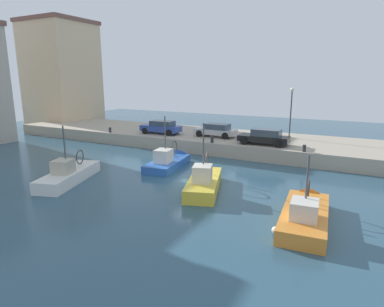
% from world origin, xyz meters
% --- Properties ---
extents(water_surface, '(80.00, 80.00, 0.00)m').
position_xyz_m(water_surface, '(0.00, 0.00, 0.00)').
color(water_surface, '#2D5166').
rests_on(water_surface, ground).
extents(quay_wall, '(9.00, 56.00, 1.20)m').
position_xyz_m(quay_wall, '(11.50, 0.00, 0.60)').
color(quay_wall, '#ADA08C').
rests_on(quay_wall, ground).
extents(fishing_boat_blue, '(5.98, 2.75, 5.02)m').
position_xyz_m(fishing_boat_blue, '(2.44, 3.49, 0.13)').
color(fishing_boat_blue, '#2D60B7').
rests_on(fishing_boat_blue, ground).
extents(fishing_boat_yellow, '(6.34, 3.53, 5.12)m').
position_xyz_m(fishing_boat_yellow, '(-1.20, -1.37, 0.13)').
color(fishing_boat_yellow, gold).
rests_on(fishing_boat_yellow, ground).
extents(fishing_boat_white, '(6.78, 3.64, 4.68)m').
position_xyz_m(fishing_boat_white, '(-3.92, 7.49, 0.11)').
color(fishing_boat_white, white).
rests_on(fishing_boat_white, ground).
extents(fishing_boat_orange, '(6.52, 2.51, 4.49)m').
position_xyz_m(fishing_boat_orange, '(-3.21, -7.85, 0.10)').
color(fishing_boat_orange, orange).
rests_on(fishing_boat_orange, ground).
extents(parked_car_blue, '(1.93, 4.31, 1.38)m').
position_xyz_m(parked_car_blue, '(9.25, 8.70, 1.91)').
color(parked_car_blue, '#334C9E').
rests_on(parked_car_blue, quay_wall).
extents(parked_car_black, '(2.02, 4.39, 1.37)m').
position_xyz_m(parked_car_black, '(8.70, -2.41, 1.90)').
color(parked_car_black, black).
rests_on(parked_car_black, quay_wall).
extents(parked_car_silver, '(1.95, 4.15, 1.31)m').
position_xyz_m(parked_car_silver, '(10.29, 2.90, 1.88)').
color(parked_car_silver, '#B7B7BC').
rests_on(parked_car_silver, quay_wall).
extents(mooring_bollard_south, '(0.28, 0.28, 0.55)m').
position_xyz_m(mooring_bollard_south, '(7.35, -6.00, 1.48)').
color(mooring_bollard_south, '#2D2D33').
rests_on(mooring_bollard_south, quay_wall).
extents(mooring_bollard_mid, '(0.28, 0.28, 0.55)m').
position_xyz_m(mooring_bollard_mid, '(7.35, 2.00, 1.48)').
color(mooring_bollard_mid, '#2D2D33').
rests_on(mooring_bollard_mid, quay_wall).
extents(mooring_bollard_north, '(0.28, 0.28, 0.55)m').
position_xyz_m(mooring_bollard_north, '(7.35, 14.00, 1.48)').
color(mooring_bollard_north, '#2D2D33').
rests_on(mooring_bollard_north, quay_wall).
extents(quay_streetlamp, '(0.36, 0.36, 4.83)m').
position_xyz_m(quay_streetlamp, '(13.00, -3.68, 4.45)').
color(quay_streetlamp, '#38383D').
rests_on(quay_streetlamp, quay_wall).
extents(waterfront_building_east_mid, '(8.11, 8.53, 14.75)m').
position_xyz_m(waterfront_building_east_mid, '(14.58, 28.98, 7.39)').
color(waterfront_building_east_mid, beige).
rests_on(waterfront_building_east_mid, ground).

